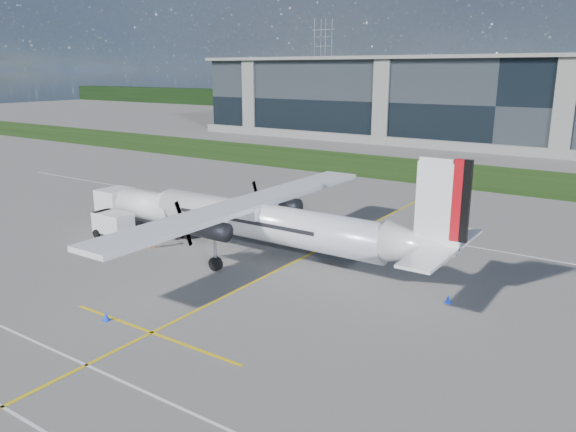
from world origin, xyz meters
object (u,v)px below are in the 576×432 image
(pylon_west, at_px, (323,64))
(fuel_tanker_truck, at_px, (135,209))
(safety_cone_portwing, at_px, (106,316))
(baggage_tug, at_px, (113,225))
(safety_cone_fwd, at_px, (135,225))
(safety_cone_tail, at_px, (448,299))
(ground_crew_person, at_px, (153,235))
(safety_cone_nose_port, at_px, (135,235))
(turboprop_aircraft, at_px, (276,202))
(safety_cone_nose_stbd, at_px, (160,226))

(pylon_west, height_order, fuel_tanker_truck, pylon_west)
(fuel_tanker_truck, bearing_deg, safety_cone_portwing, -45.88)
(baggage_tug, xyz_separation_m, safety_cone_fwd, (-0.61, 2.69, -0.77))
(safety_cone_tail, bearing_deg, ground_crew_person, -173.73)
(fuel_tanker_truck, relative_size, baggage_tug, 2.67)
(pylon_west, height_order, safety_cone_nose_port, pylon_west)
(safety_cone_portwing, bearing_deg, ground_crew_person, 126.02)
(baggage_tug, distance_m, safety_cone_nose_port, 2.01)
(baggage_tug, bearing_deg, pylon_west, 114.83)
(ground_crew_person, relative_size, safety_cone_portwing, 4.15)
(turboprop_aircraft, relative_size, safety_cone_nose_port, 55.85)
(safety_cone_portwing, relative_size, safety_cone_tail, 1.00)
(baggage_tug, xyz_separation_m, safety_cone_portwing, (12.38, -10.58, -0.77))
(safety_cone_portwing, distance_m, safety_cone_nose_port, 15.53)
(pylon_west, height_order, turboprop_aircraft, pylon_west)
(fuel_tanker_truck, height_order, safety_cone_nose_port, fuel_tanker_truck)
(pylon_west, height_order, ground_crew_person, pylon_west)
(turboprop_aircraft, bearing_deg, safety_cone_nose_stbd, 176.41)
(pylon_west, xyz_separation_m, safety_cone_fwd, (66.85, -143.10, -14.75))
(turboprop_aircraft, xyz_separation_m, safety_cone_nose_port, (-12.38, -2.27, -3.94))
(baggage_tug, bearing_deg, safety_cone_fwd, 102.87)
(turboprop_aircraft, distance_m, fuel_tanker_truck, 14.85)
(safety_cone_portwing, bearing_deg, safety_cone_fwd, 134.39)
(safety_cone_fwd, relative_size, safety_cone_tail, 1.00)
(safety_cone_tail, bearing_deg, pylon_west, 123.34)
(ground_crew_person, bearing_deg, pylon_west, 47.49)
(turboprop_aircraft, relative_size, safety_cone_portwing, 55.85)
(turboprop_aircraft, height_order, safety_cone_portwing, turboprop_aircraft)
(safety_cone_tail, xyz_separation_m, safety_cone_nose_port, (-25.26, -1.52, 0.00))
(safety_cone_portwing, bearing_deg, safety_cone_nose_stbd, 127.75)
(safety_cone_fwd, bearing_deg, safety_cone_portwing, -45.61)
(fuel_tanker_truck, relative_size, safety_cone_nose_stbd, 18.09)
(turboprop_aircraft, xyz_separation_m, baggage_tug, (-14.10, -2.98, -3.17))
(ground_crew_person, height_order, safety_cone_portwing, ground_crew_person)
(safety_cone_fwd, relative_size, safety_cone_portwing, 1.00)
(fuel_tanker_truck, distance_m, safety_cone_nose_port, 3.36)
(fuel_tanker_truck, bearing_deg, safety_cone_nose_stbd, 30.11)
(ground_crew_person, xyz_separation_m, safety_cone_fwd, (-5.45, 2.89, -0.79))
(ground_crew_person, relative_size, safety_cone_fwd, 4.15)
(safety_cone_portwing, relative_size, safety_cone_nose_port, 1.00)
(baggage_tug, xyz_separation_m, safety_cone_tail, (26.97, 2.23, -0.77))
(safety_cone_portwing, height_order, safety_cone_nose_port, same)
(pylon_west, distance_m, safety_cone_fwd, 158.63)
(safety_cone_portwing, bearing_deg, safety_cone_tail, 41.27)
(turboprop_aircraft, distance_m, safety_cone_portwing, 14.22)
(ground_crew_person, distance_m, safety_cone_fwd, 6.22)
(ground_crew_person, distance_m, safety_cone_nose_port, 3.34)
(turboprop_aircraft, height_order, baggage_tug, turboprop_aircraft)
(pylon_west, height_order, safety_cone_tail, pylon_west)
(safety_cone_nose_port, bearing_deg, pylon_west, 115.49)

